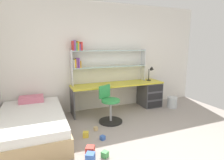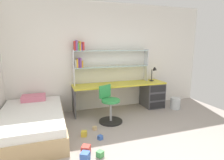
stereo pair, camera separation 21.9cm
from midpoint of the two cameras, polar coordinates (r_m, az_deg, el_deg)
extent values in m
cube|color=white|center=(4.83, -1.10, 7.12)|extent=(5.73, 0.06, 2.73)
cube|color=gold|center=(4.71, 3.86, -1.32)|extent=(2.40, 0.59, 0.04)
cube|color=#4C4C51|center=(5.22, 13.53, -4.37)|extent=(0.50, 0.56, 0.67)
cube|color=#4C4C51|center=(4.49, -10.39, -6.74)|extent=(0.03, 0.53, 0.67)
cube|color=black|center=(5.06, 15.14, -7.58)|extent=(0.45, 0.01, 0.17)
cube|color=black|center=(4.99, 15.26, -5.16)|extent=(0.45, 0.01, 0.17)
cube|color=black|center=(4.94, 15.39, -2.68)|extent=(0.45, 0.01, 0.17)
cube|color=silver|center=(4.50, -10.50, 3.76)|extent=(0.02, 0.22, 0.86)
cube|color=silver|center=(5.16, 11.70, 4.60)|extent=(0.02, 0.22, 0.86)
cube|color=silver|center=(4.74, 1.36, 4.17)|extent=(1.94, 0.22, 0.02)
cube|color=silver|center=(4.71, 1.38, 9.13)|extent=(1.94, 0.22, 0.02)
cube|color=beige|center=(4.49, -9.93, 5.03)|extent=(0.04, 0.15, 0.20)
cube|color=gold|center=(4.50, -9.46, 5.15)|extent=(0.03, 0.17, 0.21)
cube|color=purple|center=(4.51, -8.98, 5.29)|extent=(0.03, 0.14, 0.23)
cube|color=purple|center=(4.51, -8.45, 5.34)|extent=(0.03, 0.19, 0.23)
cube|color=gold|center=(4.52, -7.90, 4.92)|extent=(0.03, 0.13, 0.16)
cube|color=red|center=(4.47, -10.17, 10.41)|extent=(0.03, 0.19, 0.22)
cube|color=purple|center=(4.48, -9.63, 10.55)|extent=(0.04, 0.17, 0.24)
cube|color=#4CA559|center=(4.49, -9.10, 10.18)|extent=(0.04, 0.17, 0.18)
cube|color=gold|center=(4.49, -8.62, 10.44)|extent=(0.03, 0.19, 0.22)
cube|color=purple|center=(4.50, -8.20, 10.06)|extent=(0.03, 0.18, 0.16)
cube|color=red|center=(4.51, -7.61, 10.36)|extent=(0.04, 0.18, 0.20)
cylinder|color=black|center=(5.16, 13.35, -0.19)|extent=(0.12, 0.12, 0.02)
cylinder|color=black|center=(5.14, 13.43, 1.54)|extent=(0.02, 0.02, 0.30)
cone|color=black|center=(5.12, 14.56, 3.15)|extent=(0.12, 0.11, 0.13)
cylinder|color=black|center=(4.17, 1.14, -12.67)|extent=(0.52, 0.52, 0.03)
cylinder|color=#A5A8AD|center=(4.09, 1.15, -9.88)|extent=(0.05, 0.05, 0.46)
cylinder|color=green|center=(4.00, 1.16, -6.44)|extent=(0.40, 0.40, 0.05)
cube|color=green|center=(4.08, -0.65, -3.56)|extent=(0.30, 0.18, 0.28)
cube|color=tan|center=(3.87, -22.01, -13.15)|extent=(1.19, 1.99, 0.31)
cube|color=white|center=(3.79, -22.26, -10.03)|extent=(1.13, 1.93, 0.14)
cube|color=#D8728C|center=(4.46, -21.84, -5.14)|extent=(0.50, 0.32, 0.12)
cylinder|color=silver|center=(5.24, 20.22, -6.82)|extent=(0.26, 0.26, 0.30)
cube|color=#479E51|center=(3.01, -1.48, -21.99)|extent=(0.13, 0.13, 0.09)
cube|color=red|center=(3.09, -5.94, -20.72)|extent=(0.17, 0.17, 0.13)
cube|color=gold|center=(3.58, -6.88, -16.24)|extent=(0.13, 0.13, 0.10)
cube|color=#3860B7|center=(2.94, -6.07, -22.52)|extent=(0.17, 0.17, 0.12)
cube|color=tan|center=(3.81, -3.67, -14.73)|extent=(0.08, 0.08, 0.07)
cube|color=#3860B7|center=(3.46, -1.79, -17.42)|extent=(0.10, 0.10, 0.08)
camera|label=1|loc=(0.11, -88.37, 0.31)|focal=29.45mm
camera|label=2|loc=(0.11, 91.63, -0.31)|focal=29.45mm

